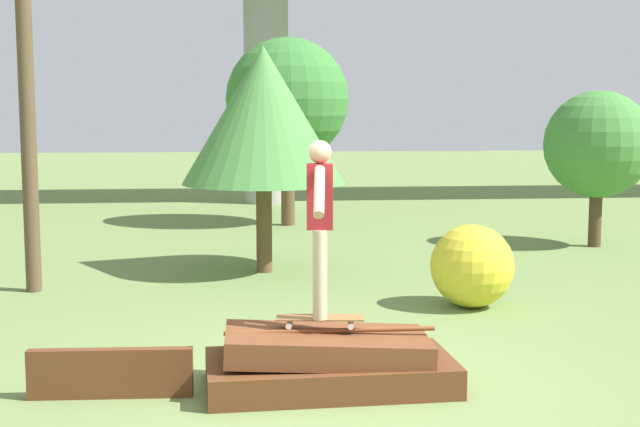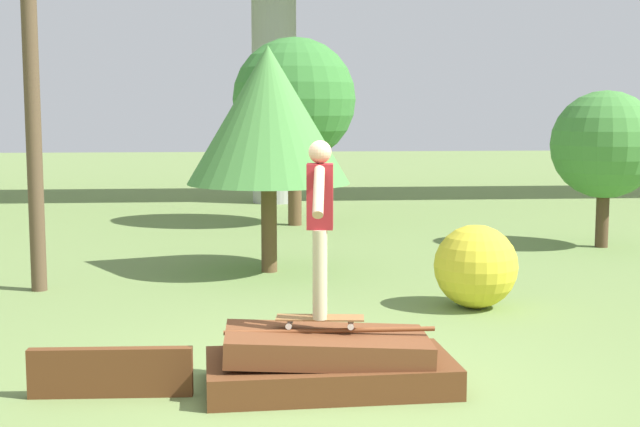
# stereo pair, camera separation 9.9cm
# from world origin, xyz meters

# --- Properties ---
(ground_plane) EXTENTS (80.00, 80.00, 0.00)m
(ground_plane) POSITION_xyz_m (0.00, 0.00, 0.00)
(ground_plane) COLOR olive
(scrap_pile) EXTENTS (2.16, 1.16, 0.52)m
(scrap_pile) POSITION_xyz_m (-0.01, -0.00, 0.22)
(scrap_pile) COLOR #5B3319
(scrap_pile) RESTS_ON ground_plane
(scrap_plank_loose) EXTENTS (1.36, 0.15, 0.41)m
(scrap_plank_loose) POSITION_xyz_m (-1.84, -0.10, 0.21)
(scrap_plank_loose) COLOR #5B3319
(scrap_plank_loose) RESTS_ON ground_plane
(skateboard) EXTENTS (0.77, 0.31, 0.09)m
(skateboard) POSITION_xyz_m (-0.08, 0.06, 0.59)
(skateboard) COLOR brown
(skateboard) RESTS_ON scrap_pile
(skater) EXTENTS (0.24, 1.11, 1.51)m
(skater) POSITION_xyz_m (-0.08, 0.06, 1.47)
(skater) COLOR #C6B78E
(skater) RESTS_ON skateboard
(tree_behind_left) EXTENTS (2.36, 2.36, 3.27)m
(tree_behind_left) POSITION_xyz_m (-0.38, 5.45, 2.27)
(tree_behind_left) COLOR brown
(tree_behind_left) RESTS_ON ground_plane
(tree_behind_right) EXTENTS (2.47, 2.47, 3.78)m
(tree_behind_right) POSITION_xyz_m (0.27, 10.54, 2.53)
(tree_behind_right) COLOR brown
(tree_behind_right) RESTS_ON ground_plane
(tree_mid_back) EXTENTS (1.83, 1.83, 2.67)m
(tree_mid_back) POSITION_xyz_m (5.37, 7.27, 1.75)
(tree_mid_back) COLOR #4C3823
(tree_mid_back) RESTS_ON ground_plane
(bush_yellow_flowering) EXTENTS (1.00, 1.00, 1.00)m
(bush_yellow_flowering) POSITION_xyz_m (2.02, 2.90, 0.50)
(bush_yellow_flowering) COLOR gold
(bush_yellow_flowering) RESTS_ON ground_plane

